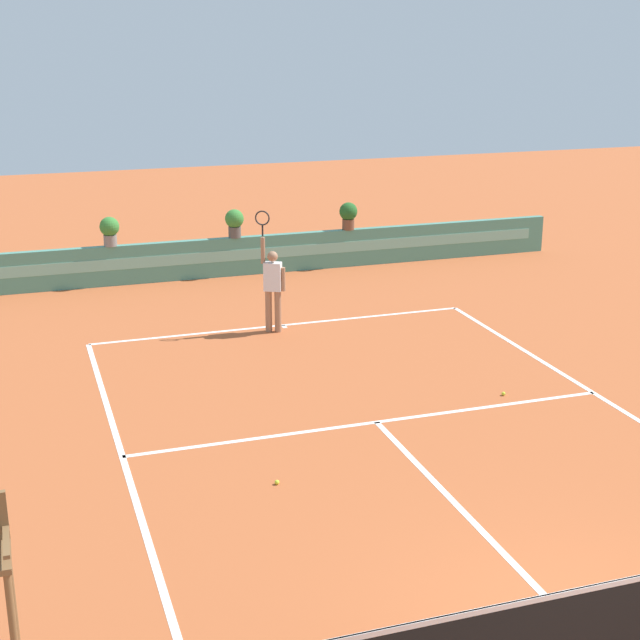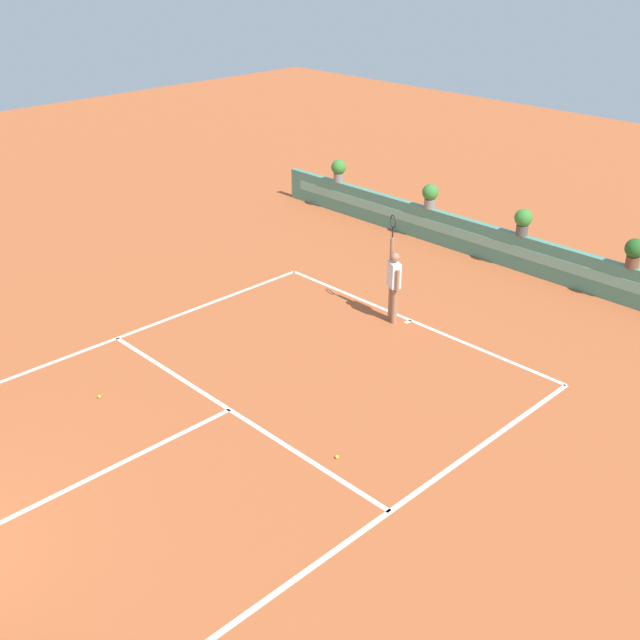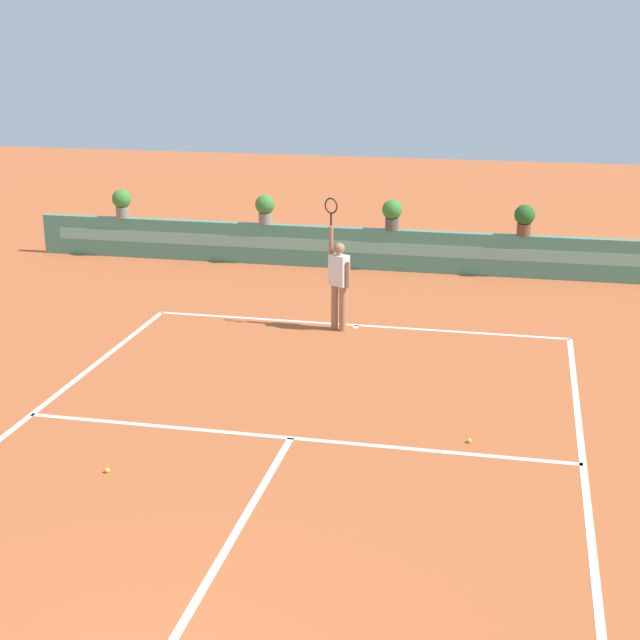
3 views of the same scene
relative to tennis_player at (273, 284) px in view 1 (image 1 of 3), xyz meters
The scene contains 10 objects.
ground_plane 5.66m from the tennis_player, 86.84° to the right, with size 60.00×60.00×0.00m, color #B2562D.
court_lines 4.96m from the tennis_player, 86.38° to the right, with size 8.32×11.94×0.01m.
net 11.57m from the tennis_player, 88.48° to the right, with size 8.92×0.10×1.00m.
back_wall_barrier 4.88m from the tennis_player, 86.38° to the left, with size 18.00×0.21×1.00m.
tennis_player is the anchor object (origin of this frame).
tennis_ball_near_baseline 7.06m from the tennis_player, 105.26° to the right, with size 0.07×0.07×0.07m, color #CCE033.
tennis_ball_mid_court 5.64m from the tennis_player, 59.13° to the right, with size 0.07×0.07×0.07m, color #CCE033.
potted_plant_centre 4.86m from the tennis_player, 85.87° to the left, with size 0.48×0.48×0.72m.
potted_plant_right 5.95m from the tennis_player, 54.58° to the left, with size 0.48×0.48×0.72m.
potted_plant_left 5.59m from the tennis_player, 119.94° to the left, with size 0.48×0.48×0.72m.
Camera 1 is at (-5.37, -6.83, 6.22)m, focal length 53.14 mm.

